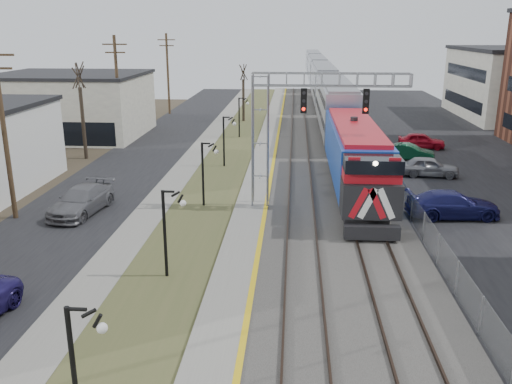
# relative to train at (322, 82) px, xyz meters

# --- Properties ---
(street_west) EXTENTS (7.00, 120.00, 0.04)m
(street_west) POSITION_rel_train_xyz_m (-17.00, -43.24, -2.92)
(street_west) COLOR black
(street_west) RESTS_ON ground
(sidewalk) EXTENTS (2.00, 120.00, 0.08)m
(sidewalk) POSITION_rel_train_xyz_m (-12.50, -43.24, -2.90)
(sidewalk) COLOR gray
(sidewalk) RESTS_ON ground
(grass_median) EXTENTS (4.00, 120.00, 0.06)m
(grass_median) POSITION_rel_train_xyz_m (-9.50, -43.24, -2.91)
(grass_median) COLOR #49502A
(grass_median) RESTS_ON ground
(platform) EXTENTS (2.00, 120.00, 0.24)m
(platform) POSITION_rel_train_xyz_m (-6.50, -43.24, -2.82)
(platform) COLOR gray
(platform) RESTS_ON ground
(ballast_bed) EXTENTS (8.00, 120.00, 0.20)m
(ballast_bed) POSITION_rel_train_xyz_m (-1.50, -43.24, -2.84)
(ballast_bed) COLOR #595651
(ballast_bed) RESTS_ON ground
(parking_lot) EXTENTS (16.00, 120.00, 0.04)m
(parking_lot) POSITION_rel_train_xyz_m (10.50, -43.24, -2.92)
(parking_lot) COLOR black
(parking_lot) RESTS_ON ground
(platform_edge) EXTENTS (0.24, 120.00, 0.01)m
(platform_edge) POSITION_rel_train_xyz_m (-5.62, -43.24, -2.69)
(platform_edge) COLOR gold
(platform_edge) RESTS_ON platform
(track_near) EXTENTS (1.58, 120.00, 0.15)m
(track_near) POSITION_rel_train_xyz_m (-3.50, -43.24, -2.66)
(track_near) COLOR #2D2119
(track_near) RESTS_ON ballast_bed
(track_far) EXTENTS (1.58, 120.00, 0.15)m
(track_far) POSITION_rel_train_xyz_m (-0.00, -43.24, -2.66)
(track_far) COLOR #2D2119
(track_far) RESTS_ON ballast_bed
(train) EXTENTS (3.00, 108.65, 5.33)m
(train) POSITION_rel_train_xyz_m (0.00, 0.00, 0.00)
(train) COLOR #143FA9
(train) RESTS_ON ground
(signal_gantry) EXTENTS (9.00, 1.07, 8.15)m
(signal_gantry) POSITION_rel_train_xyz_m (-4.28, -50.24, 2.65)
(signal_gantry) COLOR gray
(signal_gantry) RESTS_ON ground
(lampposts) EXTENTS (0.14, 62.14, 4.00)m
(lampposts) POSITION_rel_train_xyz_m (-9.50, -59.95, -0.94)
(lampposts) COLOR black
(lampposts) RESTS_ON ground
(utility_poles) EXTENTS (0.28, 80.28, 10.00)m
(utility_poles) POSITION_rel_train_xyz_m (-20.00, -53.24, 2.06)
(utility_poles) COLOR #4C3823
(utility_poles) RESTS_ON ground
(fence) EXTENTS (0.04, 120.00, 1.60)m
(fence) POSITION_rel_train_xyz_m (2.70, -43.24, -2.14)
(fence) COLOR gray
(fence) RESTS_ON ground
(bare_trees) EXTENTS (12.30, 42.30, 5.95)m
(bare_trees) POSITION_rel_train_xyz_m (-18.16, -39.32, -0.24)
(bare_trees) COLOR #382D23
(bare_trees) RESTS_ON ground
(car_lot_d) EXTENTS (5.48, 2.61, 1.54)m
(car_lot_d) POSITION_rel_train_xyz_m (5.22, -51.34, -2.17)
(car_lot_d) COLOR navy
(car_lot_d) RESTS_ON ground
(car_lot_e) EXTENTS (4.42, 2.16, 1.45)m
(car_lot_e) POSITION_rel_train_xyz_m (6.00, -42.15, -2.21)
(car_lot_e) COLOR gray
(car_lot_e) RESTS_ON ground
(car_lot_f) EXTENTS (4.33, 2.67, 1.35)m
(car_lot_f) POSITION_rel_train_xyz_m (5.53, -37.06, -2.27)
(car_lot_f) COLOR #0D4126
(car_lot_f) RESTS_ON ground
(car_street_b) EXTENTS (2.90, 5.62, 1.56)m
(car_street_b) POSITION_rel_train_xyz_m (-16.47, -52.12, -2.16)
(car_street_b) COLOR slate
(car_street_b) RESTS_ON ground
(car_lot_g) EXTENTS (4.37, 2.20, 1.43)m
(car_lot_g) POSITION_rel_train_xyz_m (7.59, -32.27, -2.23)
(car_lot_g) COLOR #AE0D1F
(car_lot_g) RESTS_ON ground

